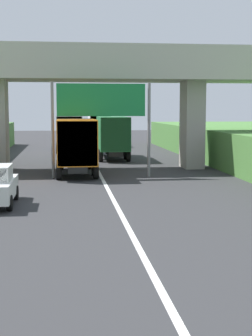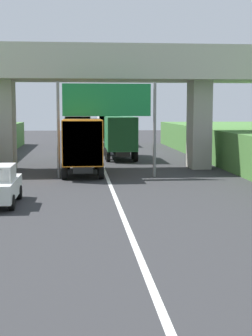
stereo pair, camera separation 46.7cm
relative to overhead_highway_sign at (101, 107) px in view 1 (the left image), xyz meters
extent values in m
cube|color=white|center=(0.00, -3.12, -4.19)|extent=(0.20, 99.66, 0.01)
cube|color=#ADA89E|center=(0.00, 4.34, 2.30)|extent=(40.00, 4.80, 1.10)
cube|color=#ADA89E|center=(0.00, 2.12, 3.40)|extent=(40.00, 0.36, 1.10)
cube|color=#ADA89E|center=(0.00, 6.56, 3.40)|extent=(40.00, 0.36, 1.10)
cube|color=#9F9A91|center=(6.58, 4.34, -1.22)|extent=(1.30, 2.20, 5.94)
cylinder|color=slate|center=(-2.85, 0.00, -1.37)|extent=(0.18, 0.18, 5.64)
cylinder|color=slate|center=(2.85, 0.00, -1.37)|extent=(0.18, 0.18, 5.64)
cube|color=#167238|center=(0.00, 0.00, 0.40)|extent=(5.20, 0.12, 1.90)
cube|color=white|center=(0.00, -0.01, 0.40)|extent=(4.89, 0.01, 1.67)
cube|color=black|center=(-1.77, 18.85, -3.53)|extent=(1.10, 7.30, 0.36)
cube|color=#233D9E|center=(-1.77, 21.45, -2.30)|extent=(2.10, 2.10, 2.10)
cube|color=#2D3842|center=(-1.77, 22.47, -2.00)|extent=(1.89, 0.06, 0.90)
cube|color=silver|center=(-1.77, 17.80, -2.05)|extent=(2.30, 5.20, 2.60)
cube|color=#A8A8A4|center=(-1.77, 15.22, -2.05)|extent=(2.21, 0.04, 2.50)
cylinder|color=black|center=(-2.74, 21.45, -3.71)|extent=(0.30, 0.96, 0.96)
cylinder|color=black|center=(-0.80, 21.45, -3.71)|extent=(0.30, 0.96, 0.96)
cylinder|color=black|center=(-2.84, 16.37, -3.71)|extent=(0.30, 0.96, 0.96)
cylinder|color=black|center=(-0.70, 16.37, -3.71)|extent=(0.30, 0.96, 0.96)
cylinder|color=black|center=(-2.84, 18.06, -3.71)|extent=(0.30, 0.96, 0.96)
cylinder|color=black|center=(-0.70, 18.06, -3.71)|extent=(0.30, 0.96, 0.96)
cube|color=black|center=(-1.45, 1.78, -3.53)|extent=(1.10, 7.30, 0.36)
cube|color=orange|center=(-1.45, 4.38, -2.30)|extent=(2.10, 2.10, 2.10)
cube|color=#2D3842|center=(-1.45, 5.40, -2.00)|extent=(1.89, 0.06, 0.90)
cube|color=orange|center=(-1.45, 0.73, -2.05)|extent=(2.30, 5.20, 2.60)
cube|color=#AC5B13|center=(-1.45, -1.85, -2.05)|extent=(2.21, 0.04, 2.50)
cylinder|color=black|center=(-2.42, 4.38, -3.71)|extent=(0.30, 0.96, 0.96)
cylinder|color=black|center=(-0.48, 4.38, -3.71)|extent=(0.30, 0.96, 0.96)
cylinder|color=black|center=(-2.52, -0.70, -3.71)|extent=(0.30, 0.96, 0.96)
cylinder|color=black|center=(-0.38, -0.70, -3.71)|extent=(0.30, 0.96, 0.96)
cylinder|color=black|center=(-2.52, 0.99, -3.71)|extent=(0.30, 0.96, 0.96)
cylinder|color=black|center=(-0.38, 0.99, -3.71)|extent=(0.30, 0.96, 0.96)
cube|color=black|center=(1.62, 27.70, -3.53)|extent=(1.10, 7.30, 0.36)
cube|color=red|center=(1.62, 30.30, -2.30)|extent=(2.10, 2.10, 2.10)
cube|color=#2D3842|center=(1.62, 31.32, -2.00)|extent=(1.89, 0.06, 0.90)
cube|color=silver|center=(1.62, 26.65, -2.05)|extent=(2.30, 5.20, 2.60)
cube|color=#A8A8A4|center=(1.62, 24.07, -2.05)|extent=(2.21, 0.04, 2.50)
cylinder|color=black|center=(0.65, 30.30, -3.71)|extent=(0.30, 0.96, 0.96)
cylinder|color=black|center=(2.59, 30.30, -3.71)|extent=(0.30, 0.96, 0.96)
cylinder|color=black|center=(0.55, 25.22, -3.71)|extent=(0.30, 0.96, 0.96)
cylinder|color=black|center=(2.69, 25.22, -3.71)|extent=(0.30, 0.96, 0.96)
cylinder|color=black|center=(0.55, 26.91, -3.71)|extent=(0.30, 0.96, 0.96)
cylinder|color=black|center=(2.69, 26.91, -3.71)|extent=(0.30, 0.96, 0.96)
cube|color=black|center=(1.64, 11.49, -3.53)|extent=(1.10, 7.30, 0.36)
cube|color=#236B38|center=(1.64, 14.09, -2.30)|extent=(2.10, 2.10, 2.10)
cube|color=#2D3842|center=(1.64, 15.11, -2.00)|extent=(1.89, 0.06, 0.90)
cube|color=#236B38|center=(1.64, 10.44, -2.05)|extent=(2.30, 5.20, 2.60)
cube|color=#1A502A|center=(1.64, 7.86, -2.05)|extent=(2.21, 0.04, 2.50)
cylinder|color=black|center=(0.67, 14.09, -3.71)|extent=(0.30, 0.96, 0.96)
cylinder|color=black|center=(2.61, 14.09, -3.71)|extent=(0.30, 0.96, 0.96)
cylinder|color=black|center=(0.57, 9.01, -3.71)|extent=(0.30, 0.96, 0.96)
cylinder|color=black|center=(2.71, 9.01, -3.71)|extent=(0.30, 0.96, 0.96)
cylinder|color=black|center=(0.57, 10.70, -3.71)|extent=(0.30, 0.96, 0.96)
cylinder|color=black|center=(2.71, 10.70, -3.71)|extent=(0.30, 0.96, 0.96)
cylinder|color=black|center=(-4.36, -7.07, -3.87)|extent=(0.22, 0.64, 0.64)
cylinder|color=black|center=(-4.36, -9.61, -3.87)|extent=(0.22, 0.64, 0.64)
camera|label=1|loc=(-2.08, -30.07, -0.13)|focal=54.47mm
camera|label=2|loc=(-1.62, -30.12, -0.13)|focal=54.47mm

